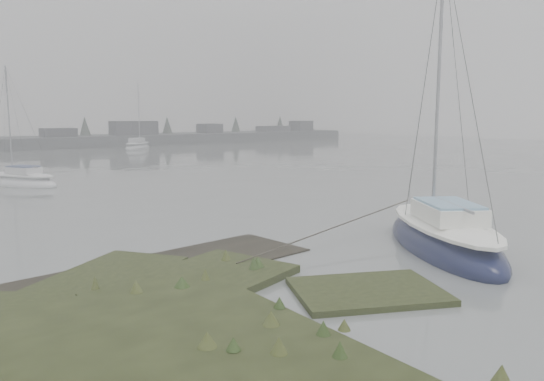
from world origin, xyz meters
The scene contains 5 objects.
ground centered at (0.00, 30.00, 0.00)m, with size 160.00×160.00×0.00m, color slate.
far_shoreline centered at (26.84, 61.90, 0.85)m, with size 60.00×8.00×4.15m.
sailboat_main centered at (5.59, 0.99, 0.32)m, with size 5.88×7.44×10.27m.
sailboat_white centered at (-1.78, 25.63, 0.24)m, with size 4.19×5.68×7.74m.
sailboat_far_b centered at (17.09, 52.88, 0.27)m, with size 5.74×5.93×8.78m.
Camera 1 is at (-8.76, -8.97, 4.34)m, focal length 35.00 mm.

